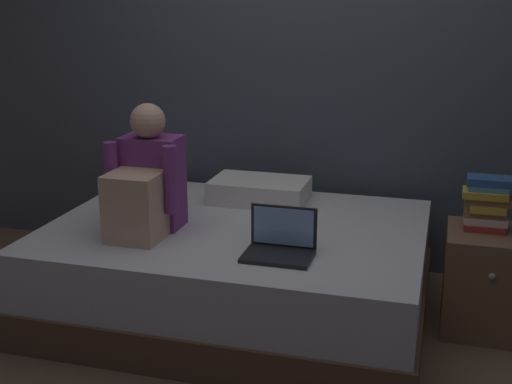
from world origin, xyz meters
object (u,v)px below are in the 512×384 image
Objects in this scene: bed at (237,269)px; person_sitting at (146,184)px; pillow at (260,190)px; book_stack at (487,203)px; nightstand at (488,281)px; laptop at (280,244)px.

bed is 0.69m from person_sitting.
book_stack reaches higher than pillow.
laptop reaches higher than nightstand.
pillow reaches higher than nightstand.
book_stack is at bearing 137.94° from nightstand.
laptop reaches higher than pillow.
person_sitting is at bearing -151.97° from bed.
laptop is at bearing -151.61° from nightstand.
book_stack is at bearing 14.27° from person_sitting.
book_stack is (0.93, 0.56, 0.11)m from laptop.
nightstand is 0.41m from book_stack.
bed is at bearing -172.69° from nightstand.
bed is 6.25× the size of laptop.
nightstand is (1.30, 0.17, 0.02)m from bed.
laptop is (0.74, -0.14, -0.20)m from person_sitting.
person_sitting reaches higher than nightstand.
person_sitting is 0.81m from pillow.
book_stack is (1.26, 0.20, 0.42)m from bed.
bed is 7.33× the size of book_stack.
pillow is at bearing 89.90° from bed.
bed is 3.05× the size of person_sitting.
book_stack reaches higher than nightstand.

